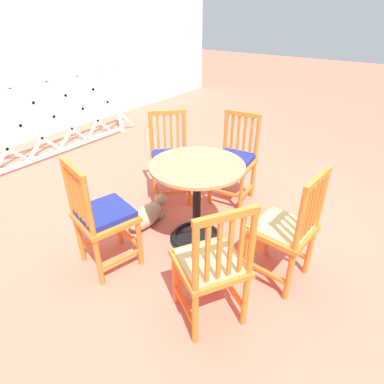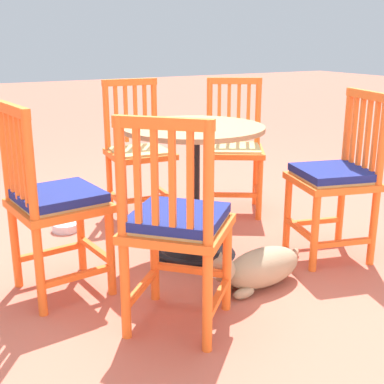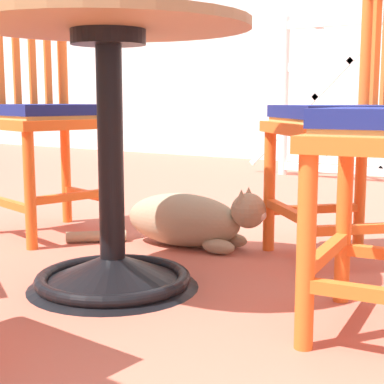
{
  "view_description": "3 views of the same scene",
  "coord_description": "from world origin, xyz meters",
  "px_view_note": "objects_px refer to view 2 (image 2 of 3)",
  "views": [
    {
      "loc": [
        -2.01,
        -1.15,
        1.8
      ],
      "look_at": [
        -0.04,
        0.28,
        0.39
      ],
      "focal_mm": 30.1,
      "sensor_mm": 36.0,
      "label": 1
    },
    {
      "loc": [
        1.18,
        2.56,
        1.19
      ],
      "look_at": [
        -0.17,
        0.09,
        0.34
      ],
      "focal_mm": 48.79,
      "sensor_mm": 36.0,
      "label": 2
    },
    {
      "loc": [
        0.95,
        -1.08,
        0.52
      ],
      "look_at": [
        0.05,
        0.27,
        0.27
      ],
      "focal_mm": 56.44,
      "sensor_mm": 36.0,
      "label": 3
    }
  ],
  "objects_px": {
    "orange_chair_facing_out": "(234,150)",
    "orange_chair_by_planter": "(54,203)",
    "orange_chair_tucked_in": "(335,178)",
    "orange_chair_at_corner": "(138,153)",
    "tabby_cat": "(257,269)",
    "orange_chair_near_fence": "(177,227)",
    "pet_water_bowl": "(66,227)",
    "cafe_table": "(193,206)"
  },
  "relations": [
    {
      "from": "orange_chair_facing_out",
      "to": "pet_water_bowl",
      "type": "relative_size",
      "value": 5.36
    },
    {
      "from": "orange_chair_at_corner",
      "to": "orange_chair_by_planter",
      "type": "bearing_deg",
      "value": 47.65
    },
    {
      "from": "orange_chair_at_corner",
      "to": "pet_water_bowl",
      "type": "distance_m",
      "value": 0.68
    },
    {
      "from": "orange_chair_tucked_in",
      "to": "pet_water_bowl",
      "type": "bearing_deg",
      "value": -42.21
    },
    {
      "from": "orange_chair_tucked_in",
      "to": "orange_chair_at_corner",
      "type": "height_order",
      "value": "same"
    },
    {
      "from": "orange_chair_facing_out",
      "to": "orange_chair_by_planter",
      "type": "xyz_separation_m",
      "value": [
        1.4,
        0.64,
        0.01
      ]
    },
    {
      "from": "orange_chair_by_planter",
      "to": "orange_chair_near_fence",
      "type": "bearing_deg",
      "value": 123.11
    },
    {
      "from": "orange_chair_facing_out",
      "to": "orange_chair_by_planter",
      "type": "height_order",
      "value": "same"
    },
    {
      "from": "orange_chair_near_fence",
      "to": "orange_chair_by_planter",
      "type": "bearing_deg",
      "value": -56.89
    },
    {
      "from": "orange_chair_at_corner",
      "to": "orange_chair_near_fence",
      "type": "bearing_deg",
      "value": 72.91
    },
    {
      "from": "orange_chair_by_planter",
      "to": "orange_chair_near_fence",
      "type": "relative_size",
      "value": 1.0
    },
    {
      "from": "orange_chair_by_planter",
      "to": "orange_chair_facing_out",
      "type": "bearing_deg",
      "value": -155.45
    },
    {
      "from": "orange_chair_tucked_in",
      "to": "orange_chair_by_planter",
      "type": "bearing_deg",
      "value": -11.41
    },
    {
      "from": "orange_chair_by_planter",
      "to": "orange_chair_near_fence",
      "type": "xyz_separation_m",
      "value": [
        -0.36,
        0.55,
        0.0
      ]
    },
    {
      "from": "orange_chair_facing_out",
      "to": "orange_chair_at_corner",
      "type": "distance_m",
      "value": 0.65
    },
    {
      "from": "cafe_table",
      "to": "orange_chair_near_fence",
      "type": "relative_size",
      "value": 0.83
    },
    {
      "from": "orange_chair_at_corner",
      "to": "orange_chair_by_planter",
      "type": "relative_size",
      "value": 1.0
    },
    {
      "from": "tabby_cat",
      "to": "pet_water_bowl",
      "type": "height_order",
      "value": "tabby_cat"
    },
    {
      "from": "orange_chair_facing_out",
      "to": "orange_chair_near_fence",
      "type": "distance_m",
      "value": 1.58
    },
    {
      "from": "orange_chair_at_corner",
      "to": "pet_water_bowl",
      "type": "bearing_deg",
      "value": 7.03
    },
    {
      "from": "orange_chair_facing_out",
      "to": "orange_chair_near_fence",
      "type": "relative_size",
      "value": 1.0
    },
    {
      "from": "cafe_table",
      "to": "tabby_cat",
      "type": "distance_m",
      "value": 0.55
    },
    {
      "from": "pet_water_bowl",
      "to": "tabby_cat",
      "type": "bearing_deg",
      "value": 116.57
    },
    {
      "from": "orange_chair_tucked_in",
      "to": "orange_chair_at_corner",
      "type": "xyz_separation_m",
      "value": [
        0.66,
        -1.16,
        -0.01
      ]
    },
    {
      "from": "orange_chair_near_fence",
      "to": "tabby_cat",
      "type": "height_order",
      "value": "orange_chair_near_fence"
    },
    {
      "from": "tabby_cat",
      "to": "pet_water_bowl",
      "type": "relative_size",
      "value": 4.17
    },
    {
      "from": "orange_chair_by_planter",
      "to": "cafe_table",
      "type": "bearing_deg",
      "value": -173.31
    },
    {
      "from": "orange_chair_by_planter",
      "to": "orange_chair_at_corner",
      "type": "bearing_deg",
      "value": -132.35
    },
    {
      "from": "orange_chair_tucked_in",
      "to": "pet_water_bowl",
      "type": "distance_m",
      "value": 1.68
    },
    {
      "from": "cafe_table",
      "to": "tabby_cat",
      "type": "relative_size",
      "value": 1.07
    },
    {
      "from": "orange_chair_facing_out",
      "to": "orange_chair_near_fence",
      "type": "xyz_separation_m",
      "value": [
        1.05,
        1.19,
        0.01
      ]
    },
    {
      "from": "cafe_table",
      "to": "orange_chair_tucked_in",
      "type": "bearing_deg",
      "value": 150.02
    },
    {
      "from": "orange_chair_tucked_in",
      "to": "orange_chair_facing_out",
      "type": "relative_size",
      "value": 1.0
    },
    {
      "from": "orange_chair_at_corner",
      "to": "orange_chair_by_planter",
      "type": "distance_m",
      "value": 1.17
    },
    {
      "from": "cafe_table",
      "to": "orange_chair_facing_out",
      "type": "height_order",
      "value": "orange_chair_facing_out"
    },
    {
      "from": "orange_chair_at_corner",
      "to": "orange_chair_near_fence",
      "type": "height_order",
      "value": "same"
    },
    {
      "from": "orange_chair_facing_out",
      "to": "cafe_table",
      "type": "bearing_deg",
      "value": 41.59
    },
    {
      "from": "orange_chair_tucked_in",
      "to": "tabby_cat",
      "type": "height_order",
      "value": "orange_chair_tucked_in"
    },
    {
      "from": "tabby_cat",
      "to": "orange_chair_facing_out",
      "type": "bearing_deg",
      "value": -117.24
    },
    {
      "from": "orange_chair_tucked_in",
      "to": "orange_chair_by_planter",
      "type": "height_order",
      "value": "same"
    },
    {
      "from": "pet_water_bowl",
      "to": "orange_chair_facing_out",
      "type": "bearing_deg",
      "value": 172.17
    },
    {
      "from": "cafe_table",
      "to": "orange_chair_facing_out",
      "type": "xyz_separation_m",
      "value": [
        -0.62,
        -0.55,
        0.15
      ]
    }
  ]
}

